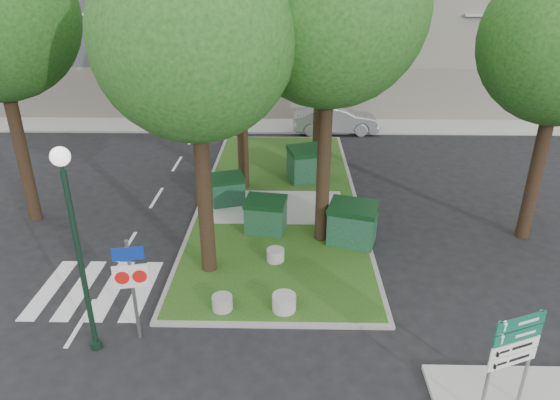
{
  "coord_description": "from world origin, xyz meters",
  "views": [
    {
      "loc": [
        0.92,
        -10.44,
        8.29
      ],
      "look_at": [
        0.63,
        3.45,
        2.0
      ],
      "focal_mm": 32.0,
      "sensor_mm": 36.0,
      "label": 1
    }
  ],
  "objects_px": {
    "street_lamp": "(74,230)",
    "dumpster_c": "(308,164)",
    "tree_median_mid": "(241,14)",
    "car_silver": "(336,119)",
    "bollard_mid": "(276,255)",
    "bollard_right": "(284,302)",
    "dumpster_a": "(227,190)",
    "directional_sign": "(513,349)",
    "bollard_left": "(222,303)",
    "dumpster_d": "(352,224)",
    "traffic_sign_pole": "(131,277)",
    "litter_bin": "(316,174)",
    "tree_median_near_left": "(196,18)",
    "dumpster_b": "(266,215)",
    "car_white": "(191,109)"
  },
  "relations": [
    {
      "from": "dumpster_c",
      "to": "directional_sign",
      "type": "bearing_deg",
      "value": -92.28
    },
    {
      "from": "dumpster_c",
      "to": "street_lamp",
      "type": "relative_size",
      "value": 0.38
    },
    {
      "from": "dumpster_d",
      "to": "directional_sign",
      "type": "distance_m",
      "value": 7.38
    },
    {
      "from": "bollard_mid",
      "to": "bollard_right",
      "type": "bearing_deg",
      "value": -83.18
    },
    {
      "from": "tree_median_mid",
      "to": "directional_sign",
      "type": "bearing_deg",
      "value": -62.24
    },
    {
      "from": "tree_median_near_left",
      "to": "dumpster_c",
      "type": "xyz_separation_m",
      "value": [
        3.12,
        7.2,
        -6.46
      ]
    },
    {
      "from": "dumpster_d",
      "to": "car_white",
      "type": "distance_m",
      "value": 17.31
    },
    {
      "from": "traffic_sign_pole",
      "to": "car_silver",
      "type": "bearing_deg",
      "value": 59.8
    },
    {
      "from": "tree_median_near_left",
      "to": "bollard_mid",
      "type": "xyz_separation_m",
      "value": [
        1.91,
        0.45,
        -7.0
      ]
    },
    {
      "from": "dumpster_a",
      "to": "bollard_mid",
      "type": "xyz_separation_m",
      "value": [
        1.99,
        -4.25,
        -0.38
      ]
    },
    {
      "from": "dumpster_a",
      "to": "bollard_left",
      "type": "bearing_deg",
      "value": -102.46
    },
    {
      "from": "car_white",
      "to": "car_silver",
      "type": "relative_size",
      "value": 0.96
    },
    {
      "from": "dumpster_d",
      "to": "car_white",
      "type": "bearing_deg",
      "value": 135.3
    },
    {
      "from": "bollard_right",
      "to": "bollard_mid",
      "type": "xyz_separation_m",
      "value": [
        -0.3,
        2.51,
        -0.03
      ]
    },
    {
      "from": "dumpster_c",
      "to": "street_lamp",
      "type": "bearing_deg",
      "value": -135.28
    },
    {
      "from": "tree_median_mid",
      "to": "bollard_left",
      "type": "distance_m",
      "value": 10.85
    },
    {
      "from": "dumpster_d",
      "to": "traffic_sign_pole",
      "type": "height_order",
      "value": "traffic_sign_pole"
    },
    {
      "from": "dumpster_c",
      "to": "bollard_right",
      "type": "relative_size",
      "value": 3.03
    },
    {
      "from": "dumpster_d",
      "to": "traffic_sign_pole",
      "type": "xyz_separation_m",
      "value": [
        -5.79,
        -4.79,
        0.96
      ]
    },
    {
      "from": "dumpster_b",
      "to": "car_silver",
      "type": "distance_m",
      "value": 12.8
    },
    {
      "from": "tree_median_near_left",
      "to": "traffic_sign_pole",
      "type": "distance_m",
      "value": 6.51
    },
    {
      "from": "tree_median_mid",
      "to": "tree_median_near_left",
      "type": "bearing_deg",
      "value": -94.4
    },
    {
      "from": "street_lamp",
      "to": "bollard_left",
      "type": "bearing_deg",
      "value": 26.55
    },
    {
      "from": "dumpster_a",
      "to": "bollard_mid",
      "type": "height_order",
      "value": "dumpster_a"
    },
    {
      "from": "dumpster_d",
      "to": "car_silver",
      "type": "relative_size",
      "value": 0.38
    },
    {
      "from": "car_white",
      "to": "dumpster_c",
      "type": "bearing_deg",
      "value": -151.62
    },
    {
      "from": "street_lamp",
      "to": "bollard_mid",
      "type": "bearing_deg",
      "value": 42.97
    },
    {
      "from": "street_lamp",
      "to": "tree_median_mid",
      "type": "bearing_deg",
      "value": 74.18
    },
    {
      "from": "dumpster_b",
      "to": "dumpster_c",
      "type": "xyz_separation_m",
      "value": [
        1.6,
        4.81,
        0.12
      ]
    },
    {
      "from": "bollard_mid",
      "to": "bollard_left",
      "type": "bearing_deg",
      "value": -118.25
    },
    {
      "from": "directional_sign",
      "to": "dumpster_b",
      "type": "bearing_deg",
      "value": 102.5
    },
    {
      "from": "dumpster_b",
      "to": "dumpster_d",
      "type": "xyz_separation_m",
      "value": [
        2.89,
        -0.72,
        0.08
      ]
    },
    {
      "from": "litter_bin",
      "to": "directional_sign",
      "type": "distance_m",
      "value": 12.85
    },
    {
      "from": "bollard_left",
      "to": "car_silver",
      "type": "distance_m",
      "value": 17.36
    },
    {
      "from": "traffic_sign_pole",
      "to": "directional_sign",
      "type": "height_order",
      "value": "traffic_sign_pole"
    },
    {
      "from": "bollard_left",
      "to": "directional_sign",
      "type": "distance_m",
      "value": 7.07
    },
    {
      "from": "tree_median_near_left",
      "to": "street_lamp",
      "type": "relative_size",
      "value": 2.05
    },
    {
      "from": "street_lamp",
      "to": "traffic_sign_pole",
      "type": "xyz_separation_m",
      "value": [
        0.95,
        0.39,
        -1.45
      ]
    },
    {
      "from": "street_lamp",
      "to": "dumpster_c",
      "type": "bearing_deg",
      "value": 63.02
    },
    {
      "from": "tree_median_mid",
      "to": "car_silver",
      "type": "bearing_deg",
      "value": 61.83
    },
    {
      "from": "dumpster_b",
      "to": "car_white",
      "type": "height_order",
      "value": "car_white"
    },
    {
      "from": "litter_bin",
      "to": "street_lamp",
      "type": "relative_size",
      "value": 0.12
    },
    {
      "from": "traffic_sign_pole",
      "to": "bollard_right",
      "type": "bearing_deg",
      "value": 5.66
    },
    {
      "from": "street_lamp",
      "to": "dumpster_a",
      "type": "bearing_deg",
      "value": 74.63
    },
    {
      "from": "tree_median_mid",
      "to": "directional_sign",
      "type": "xyz_separation_m",
      "value": [
        6.21,
        -11.79,
        -5.31
      ]
    },
    {
      "from": "bollard_right",
      "to": "bollard_mid",
      "type": "height_order",
      "value": "bollard_right"
    },
    {
      "from": "dumpster_b",
      "to": "directional_sign",
      "type": "height_order",
      "value": "directional_sign"
    },
    {
      "from": "bollard_right",
      "to": "bollard_mid",
      "type": "distance_m",
      "value": 2.53
    },
    {
      "from": "directional_sign",
      "to": "car_silver",
      "type": "xyz_separation_m",
      "value": [
        -1.79,
        20.03,
        -0.88
      ]
    },
    {
      "from": "dumpster_c",
      "to": "car_white",
      "type": "height_order",
      "value": "dumpster_c"
    }
  ]
}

